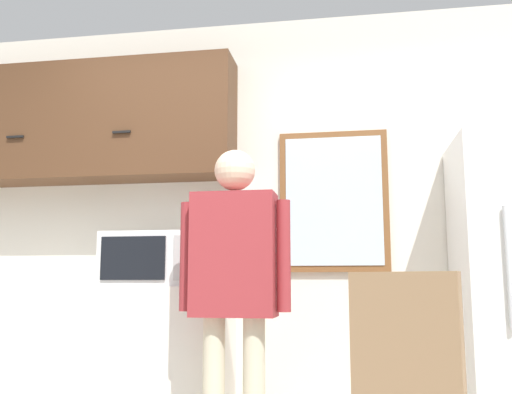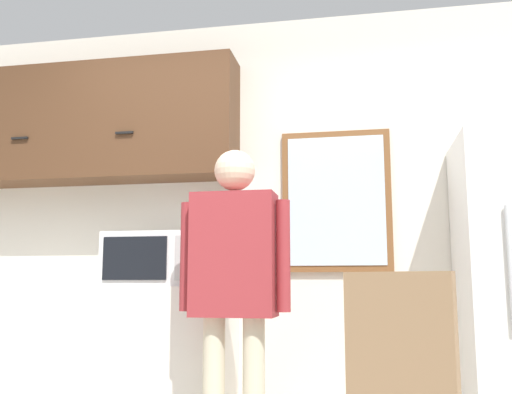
# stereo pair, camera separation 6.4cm
# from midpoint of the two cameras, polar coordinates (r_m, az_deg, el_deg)

# --- Properties ---
(back_wall) EXTENTS (6.00, 0.06, 2.70)m
(back_wall) POSITION_cam_midpoint_polar(r_m,az_deg,el_deg) (3.78, 0.05, -2.06)
(back_wall) COLOR silver
(back_wall) RESTS_ON ground_plane
(counter) EXTENTS (2.12, 0.62, 0.90)m
(counter) POSITION_cam_midpoint_polar(r_m,az_deg,el_deg) (3.85, -18.45, -15.15)
(counter) COLOR silver
(counter) RESTS_ON ground_plane
(upper_cabinets) EXTENTS (2.12, 0.33, 0.80)m
(upper_cabinets) POSITION_cam_midpoint_polar(r_m,az_deg,el_deg) (4.10, -16.38, 6.96)
(upper_cabinets) COLOR #51331E
(microwave) EXTENTS (0.55, 0.40, 0.32)m
(microwave) POSITION_cam_midpoint_polar(r_m,az_deg,el_deg) (3.49, -9.53, -6.18)
(microwave) COLOR white
(microwave) RESTS_ON counter
(person) EXTENTS (0.57, 0.22, 1.60)m
(person) POSITION_cam_midpoint_polar(r_m,az_deg,el_deg) (2.90, -1.55, -7.56)
(person) COLOR beige
(person) RESTS_ON ground_plane
(window) EXTENTS (0.69, 0.05, 0.91)m
(window) POSITION_cam_midpoint_polar(r_m,az_deg,el_deg) (3.69, 8.53, -0.36)
(window) COLOR brown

